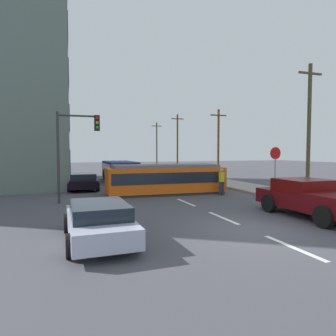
{
  "coord_description": "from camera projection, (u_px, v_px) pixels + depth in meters",
  "views": [
    {
      "loc": [
        -6.08,
        -8.67,
        2.73
      ],
      "look_at": [
        -0.2,
        8.38,
        1.74
      ],
      "focal_mm": 31.72,
      "sensor_mm": 36.0,
      "label": 1
    }
  ],
  "objects": [
    {
      "name": "streetcar_tram",
      "position": [
        165.0,
        179.0,
        19.28
      ],
      "size": [
        7.62,
        2.76,
        1.9
      ],
      "color": "#E95A12",
      "rests_on": "ground"
    },
    {
      "name": "utility_pole_near",
      "position": [
        309.0,
        127.0,
        19.12
      ],
      "size": [
        1.8,
        0.24,
        8.34
      ],
      "color": "brown",
      "rests_on": "ground"
    },
    {
      "name": "lane_stripe_4",
      "position": [
        128.0,
        178.0,
        30.65
      ],
      "size": [
        0.16,
        2.4,
        0.01
      ],
      "primitive_type": "cube",
      "color": "silver",
      "rests_on": "ground"
    },
    {
      "name": "pedestrian_crossing",
      "position": [
        222.0,
        180.0,
        18.59
      ],
      "size": [
        0.5,
        0.36,
        1.67
      ],
      "color": "#2B2E3F",
      "rests_on": "ground"
    },
    {
      "name": "utility_pole_far",
      "position": [
        177.0,
        142.0,
        41.77
      ],
      "size": [
        1.8,
        0.24,
        7.95
      ],
      "color": "brown",
      "rests_on": "ground"
    },
    {
      "name": "stop_sign",
      "position": [
        275.0,
        160.0,
        18.54
      ],
      "size": [
        0.76,
        0.07,
        2.88
      ],
      "color": "gray",
      "rests_on": "sidewalk_curb_right"
    },
    {
      "name": "utility_pole_distant",
      "position": [
        157.0,
        144.0,
        51.68
      ],
      "size": [
        1.8,
        0.24,
        7.81
      ],
      "color": "#4D4234",
      "rests_on": "ground"
    },
    {
      "name": "lane_stripe_1",
      "position": [
        223.0,
        218.0,
        12.21
      ],
      "size": [
        0.16,
        2.4,
        0.01
      ],
      "primitive_type": "cube",
      "color": "silver",
      "rests_on": "ground"
    },
    {
      "name": "utility_pole_mid",
      "position": [
        218.0,
        142.0,
        30.88
      ],
      "size": [
        1.8,
        0.24,
        7.11
      ],
      "color": "brown",
      "rests_on": "ground"
    },
    {
      "name": "traffic_light_mast",
      "position": [
        75.0,
        140.0,
        15.75
      ],
      "size": [
        2.22,
        0.33,
        4.84
      ],
      "color": "#333333",
      "rests_on": "ground"
    },
    {
      "name": "parked_sedan_mid",
      "position": [
        83.0,
        181.0,
        21.43
      ],
      "size": [
        2.19,
        4.39,
        1.19
      ],
      "color": "black",
      "rests_on": "ground"
    },
    {
      "name": "sidewalk_curb_right",
      "position": [
        288.0,
        195.0,
        18.19
      ],
      "size": [
        3.2,
        36.0,
        0.14
      ],
      "primitive_type": "cube",
      "color": "#9D908C",
      "rests_on": "ground"
    },
    {
      "name": "parked_sedan_near",
      "position": [
        99.0,
        221.0,
        9.05
      ],
      "size": [
        2.05,
        4.31,
        1.19
      ],
      "color": "#B4B7D0",
      "rests_on": "ground"
    },
    {
      "name": "ground_plane",
      "position": [
        163.0,
        193.0,
        19.76
      ],
      "size": [
        120.0,
        120.0,
        0.0
      ],
      "primitive_type": "plane",
      "color": "#484750"
    },
    {
      "name": "lane_stripe_2",
      "position": [
        186.0,
        202.0,
        15.98
      ],
      "size": [
        0.16,
        2.4,
        0.01
      ],
      "primitive_type": "cube",
      "color": "silver",
      "rests_on": "ground"
    },
    {
      "name": "city_bus",
      "position": [
        120.0,
        170.0,
        27.51
      ],
      "size": [
        2.59,
        5.83,
        1.83
      ],
      "color": "navy",
      "rests_on": "ground"
    },
    {
      "name": "lane_stripe_3",
      "position": [
        142.0,
        184.0,
        24.99
      ],
      "size": [
        0.16,
        2.4,
        0.01
      ],
      "primitive_type": "cube",
      "color": "silver",
      "rests_on": "ground"
    },
    {
      "name": "lane_stripe_0",
      "position": [
        293.0,
        248.0,
        8.43
      ],
      "size": [
        0.16,
        2.4,
        0.01
      ],
      "primitive_type": "cube",
      "color": "silver",
      "rests_on": "ground"
    },
    {
      "name": "pickup_truck_parked",
      "position": [
        312.0,
        198.0,
        12.36
      ],
      "size": [
        2.31,
        5.02,
        1.55
      ],
      "color": "#570A0E",
      "rests_on": "ground"
    }
  ]
}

